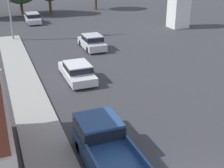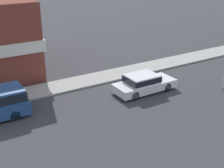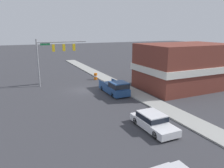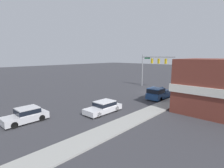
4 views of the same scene
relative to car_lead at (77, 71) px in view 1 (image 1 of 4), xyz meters
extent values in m
cylinder|color=gray|center=(-3.61, 14.11, 2.77)|extent=(0.22, 0.22, 7.00)
cylinder|color=black|center=(-0.86, 1.61, -0.40)|extent=(0.22, 0.66, 0.66)
cylinder|color=black|center=(0.86, 1.61, -0.40)|extent=(0.22, 0.66, 0.66)
cylinder|color=black|center=(-0.86, -1.37, -0.40)|extent=(0.22, 0.66, 0.66)
cylinder|color=black|center=(0.86, -1.37, -0.40)|extent=(0.22, 0.66, 0.66)
cube|color=silver|center=(0.00, 0.12, -0.25)|extent=(1.94, 4.80, 0.61)
cube|color=silver|center=(0.00, -0.17, 0.36)|extent=(1.78, 2.31, 0.60)
cube|color=black|center=(0.00, -0.17, 0.36)|extent=(1.80, 2.40, 0.42)
cylinder|color=black|center=(2.85, 8.99, -0.40)|extent=(0.22, 0.66, 0.66)
cylinder|color=black|center=(4.49, 8.99, -0.40)|extent=(0.22, 0.66, 0.66)
cylinder|color=black|center=(2.85, 6.32, -0.40)|extent=(0.22, 0.66, 0.66)
cylinder|color=black|center=(4.49, 6.32, -0.40)|extent=(0.22, 0.66, 0.66)
cube|color=silver|center=(3.67, 7.65, -0.21)|extent=(1.86, 4.30, 0.67)
cube|color=silver|center=(3.67, 7.39, 0.46)|extent=(1.71, 2.07, 0.66)
cube|color=black|center=(3.67, 7.39, 0.46)|extent=(1.73, 2.15, 0.46)
cylinder|color=black|center=(-0.96, 24.42, -0.40)|extent=(0.22, 0.66, 0.66)
cylinder|color=black|center=(0.61, 24.42, -0.40)|extent=(0.22, 0.66, 0.66)
cylinder|color=black|center=(-0.96, 21.44, -0.40)|extent=(0.22, 0.66, 0.66)
cylinder|color=black|center=(0.61, 21.44, -0.40)|extent=(0.22, 0.66, 0.66)
cube|color=silver|center=(-0.18, 22.93, -0.23)|extent=(1.79, 4.80, 0.63)
cube|color=silver|center=(-0.18, 22.64, 0.40)|extent=(1.65, 2.30, 0.63)
cube|color=black|center=(-0.18, 22.64, 0.40)|extent=(1.67, 2.40, 0.44)
cylinder|color=black|center=(-2.53, -9.48, -0.40)|extent=(0.22, 0.66, 0.66)
cylinder|color=black|center=(-0.64, -9.48, -0.40)|extent=(0.22, 0.66, 0.66)
cube|color=navy|center=(-1.58, -11.20, -0.12)|extent=(2.11, 5.55, 0.85)
cube|color=navy|center=(-1.58, -9.68, 0.72)|extent=(2.00, 2.11, 0.83)
cube|color=black|center=(-1.58, -9.68, 0.72)|extent=(2.02, 2.19, 0.58)
cube|color=navy|center=(-2.58, -12.41, 0.48)|extent=(0.12, 3.14, 0.35)
cube|color=navy|center=(-0.59, -12.41, 0.48)|extent=(0.12, 3.14, 0.35)
cube|color=white|center=(17.36, 13.02, 1.78)|extent=(2.22, 2.22, 5.02)
cylinder|color=#4C3823|center=(-0.83, 30.01, 0.28)|extent=(0.44, 0.44, 2.02)
cylinder|color=#4C3823|center=(3.47, 28.48, 0.42)|extent=(0.44, 0.44, 2.30)
cylinder|color=#4C3823|center=(11.70, 30.20, 0.84)|extent=(0.44, 0.44, 3.14)
camera|label=1|loc=(-5.75, -22.18, 8.55)|focal=50.00mm
camera|label=2|loc=(17.20, -13.24, 8.97)|focal=50.00mm
camera|label=3|loc=(10.51, 14.31, 7.69)|focal=35.00mm
camera|label=4|loc=(-14.44, 14.17, 6.05)|focal=28.00mm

